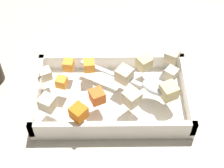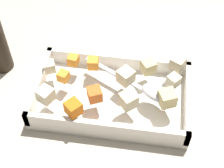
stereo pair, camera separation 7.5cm
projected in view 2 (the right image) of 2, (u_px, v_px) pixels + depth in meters
ground_plane at (119, 106)px, 0.80m from camera, size 4.00×4.00×0.00m
baking_dish at (112, 97)px, 0.79m from camera, size 0.35×0.21×0.05m
carrot_chunk_back_center at (73, 108)px, 0.71m from camera, size 0.04×0.04×0.03m
carrot_chunk_near_right at (93, 63)px, 0.79m from camera, size 0.03×0.03×0.03m
carrot_chunk_rim_edge at (95, 94)px, 0.73m from camera, size 0.04×0.04×0.03m
carrot_chunk_corner_se at (73, 60)px, 0.80m from camera, size 0.03×0.03×0.02m
carrot_chunk_corner_ne at (63, 76)px, 0.77m from camera, size 0.03×0.03×0.02m
potato_chunk_front_center at (128, 100)px, 0.72m from camera, size 0.05×0.05×0.03m
potato_chunk_near_spoon at (167, 98)px, 0.72m from camera, size 0.04×0.04×0.03m
potato_chunk_heap_top at (148, 66)px, 0.78m from camera, size 0.04×0.04×0.03m
potato_chunk_near_left at (126, 76)px, 0.76m from camera, size 0.05×0.05×0.03m
potato_chunk_heap_side at (49, 67)px, 0.78m from camera, size 0.03×0.03×0.03m
potato_chunk_center at (178, 63)px, 0.79m from camera, size 0.04×0.04×0.03m
potato_chunk_mid_right at (46, 95)px, 0.73m from camera, size 0.04×0.04×0.03m
parsnip_chunk_corner_nw at (174, 80)px, 0.76m from camera, size 0.04×0.04×0.03m
serving_spoon at (151, 92)px, 0.74m from camera, size 0.21×0.13×0.02m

